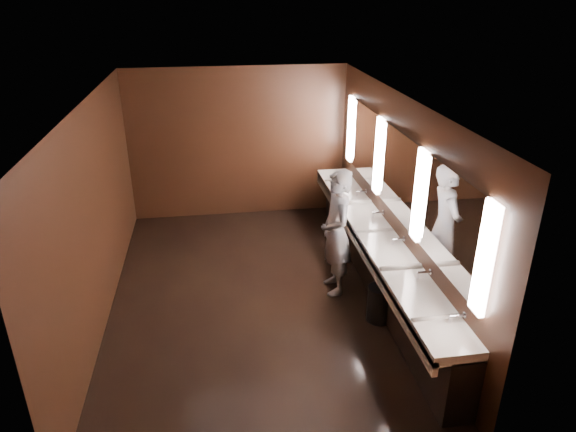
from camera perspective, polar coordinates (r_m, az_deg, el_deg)
name	(u,v)px	position (r m, az deg, el deg)	size (l,w,h in m)	color
floor	(255,296)	(7.48, -3.69, -8.83)	(6.00, 6.00, 0.00)	black
ceiling	(249,101)	(6.40, -4.36, 12.67)	(4.00, 6.00, 0.02)	#2D2D2B
wall_back	(238,144)	(9.65, -5.56, 8.02)	(4.00, 0.02, 2.80)	black
wall_front	(285,352)	(4.24, -0.36, -14.89)	(4.00, 0.02, 2.80)	black
wall_left	(96,216)	(6.98, -20.59, 0.04)	(0.02, 6.00, 2.80)	black
wall_right	(397,198)	(7.24, 11.98, 1.99)	(0.02, 6.00, 2.80)	black
sink_counter	(378,256)	(7.55, 9.92, -4.45)	(0.55, 5.40, 1.01)	black
mirror_band	(398,174)	(7.11, 12.08, 4.59)	(0.06, 5.03, 1.15)	white
person	(336,233)	(7.21, 5.38, -1.87)	(0.67, 0.44, 1.84)	#8BA8CF
trash_bin	(379,304)	(6.96, 10.10, -9.56)	(0.32, 0.32, 0.50)	black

